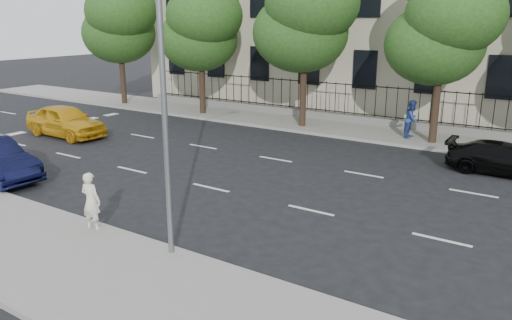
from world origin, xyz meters
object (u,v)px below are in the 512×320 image
at_px(street_light, 177,49).
at_px(woman_near, 91,201).
at_px(black_sedan, 504,159).
at_px(yellow_taxi, 66,121).

distance_m(street_light, woman_near, 5.09).
xyz_separation_m(street_light, black_sedan, (6.00, 11.76, -4.53)).
height_order(black_sedan, woman_near, woman_near).
bearing_deg(black_sedan, street_light, 152.05).
bearing_deg(yellow_taxi, street_light, -114.20).
height_order(street_light, black_sedan, street_light).
bearing_deg(street_light, yellow_taxi, 154.19).
bearing_deg(woman_near, black_sedan, -133.78).
bearing_deg(yellow_taxi, black_sedan, -73.84).
height_order(yellow_taxi, woman_near, woman_near).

